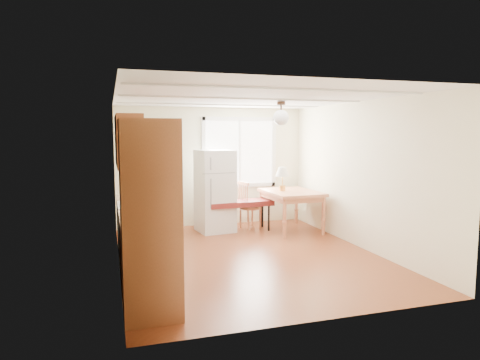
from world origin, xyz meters
name	(u,v)px	position (x,y,z in m)	size (l,w,h in m)	color
room_shell	(249,178)	(0.00, 0.00, 1.25)	(4.60, 5.60, 2.62)	#5B2512
kitchen_run	(141,218)	(-1.72, -0.63, 0.84)	(0.65, 3.40, 2.20)	brown
window_unit	(239,152)	(0.60, 2.47, 1.55)	(1.64, 0.05, 1.51)	white
pendant_light	(281,117)	(0.70, 0.40, 2.24)	(0.26, 0.26, 0.40)	black
refrigerator	(215,191)	(-0.10, 1.86, 0.81)	(0.76, 0.76, 1.63)	silver
bench	(240,204)	(0.39, 1.75, 0.55)	(1.35, 0.56, 0.61)	maroon
dining_table	(291,196)	(1.38, 1.48, 0.70)	(1.02, 1.33, 0.81)	#B76A46
chair	(247,202)	(0.57, 1.86, 0.55)	(0.46, 0.45, 0.97)	#B76A46
table_lamp	(282,174)	(1.22, 1.55, 1.15)	(0.28, 0.28, 0.48)	gold
coffee_maker	(142,207)	(-1.72, -0.91, 1.03)	(0.23, 0.27, 0.36)	black
kettle	(136,211)	(-1.79, -0.93, 0.98)	(0.11, 0.11, 0.20)	red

